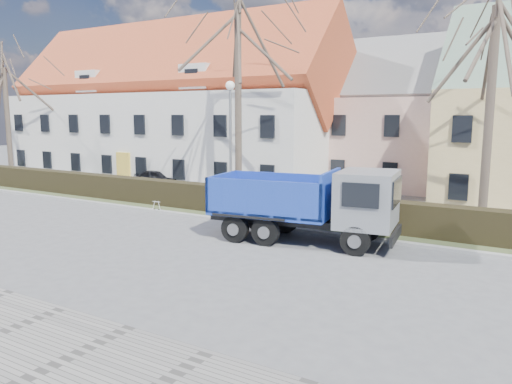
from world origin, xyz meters
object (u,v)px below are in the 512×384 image
Objects in this scene: dump_truck at (297,203)px; streetlight at (231,146)px; parked_car_a at (158,178)px; cart_frame at (154,206)px.

streetlight is (-5.60, 3.91, 1.79)m from dump_truck.
streetlight is at bearing -117.57° from parked_car_a.
cart_frame is 0.19× the size of parked_car_a.
streetlight reaches higher than dump_truck.
dump_truck reaches higher than cart_frame.
cart_frame is (-3.06, -2.36, -2.94)m from streetlight.
dump_truck is 1.12× the size of streetlight.
parked_car_a reaches higher than cart_frame.
cart_frame is (-8.67, 1.54, -1.16)m from dump_truck.
dump_truck is 16.23m from parked_car_a.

